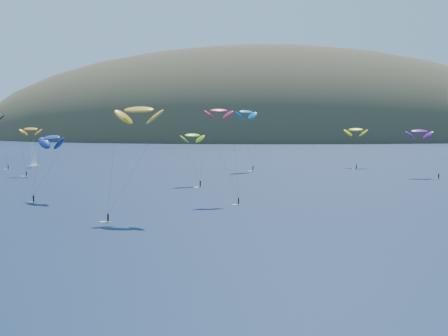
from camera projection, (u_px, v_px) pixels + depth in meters
ground at (241, 296)px, 76.01m from camera, size 2800.00×2800.00×0.00m
island at (282, 148)px, 635.77m from camera, size 730.00×300.00×210.00m
sailboat at (33, 165)px, 265.79m from camera, size 9.52×8.27×11.99m
kitesurfer_1 at (31, 129)px, 229.85m from camera, size 8.09×7.27×19.24m
kitesurfer_2 at (139, 110)px, 133.68m from camera, size 11.79×10.56×26.13m
kitesurfer_3 at (192, 135)px, 199.04m from camera, size 8.73×12.15×17.95m
kitesurfer_4 at (246, 112)px, 249.93m from camera, size 11.09×10.89×26.46m
kitesurfer_6 at (419, 131)px, 224.66m from camera, size 10.02×12.16×18.99m
kitesurfer_9 at (219, 111)px, 159.07m from camera, size 9.64×9.26×25.24m
kitesurfer_10 at (52, 138)px, 163.14m from camera, size 10.37×12.49×18.93m
kitesurfer_11 at (356, 130)px, 266.44m from camera, size 10.26×14.88×18.69m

